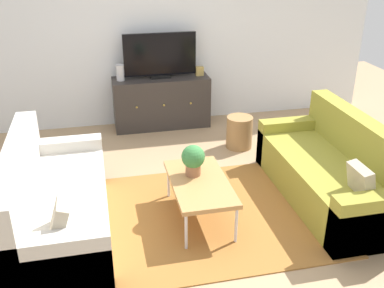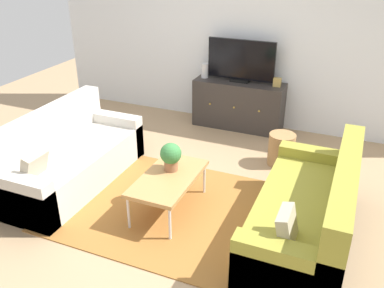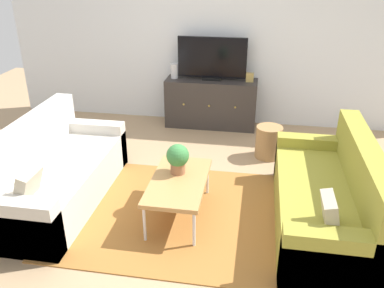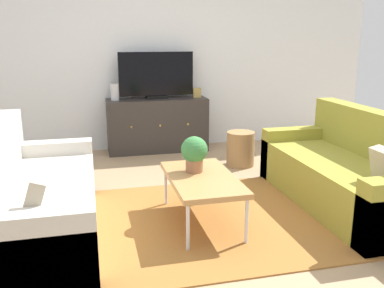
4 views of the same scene
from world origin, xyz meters
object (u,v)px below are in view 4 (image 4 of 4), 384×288
object	(u,v)px
flat_screen_tv	(156,75)
potted_plant	(194,152)
wicker_basket	(240,149)
couch_left_side	(28,203)
couch_right_side	(352,175)
tv_console	(157,125)
coffee_table	(202,180)
glass_vase	(115,92)
mantel_clock	(197,93)

from	to	relation	value
flat_screen_tv	potted_plant	bearing A→B (deg)	-91.20
wicker_basket	couch_left_side	bearing A→B (deg)	-148.06
couch_right_side	tv_console	world-z (taller)	couch_right_side
couch_right_side	potted_plant	world-z (taller)	couch_right_side
coffee_table	couch_right_side	bearing A→B (deg)	2.65
coffee_table	wicker_basket	world-z (taller)	wicker_basket
couch_right_side	wicker_basket	size ratio (longest dim) A/B	4.56
tv_console	glass_vase	distance (m)	0.74
potted_plant	wicker_basket	bearing A→B (deg)	55.64
mantel_clock	potted_plant	bearing A→B (deg)	-104.87
mantel_clock	flat_screen_tv	bearing A→B (deg)	177.96
mantel_clock	wicker_basket	bearing A→B (deg)	-71.57
couch_right_side	mantel_clock	bearing A→B (deg)	110.83
couch_left_side	couch_right_side	distance (m)	2.88
potted_plant	tv_console	bearing A→B (deg)	88.79
coffee_table	wicker_basket	xyz separation A→B (m)	(0.89, 1.50, -0.18)
couch_left_side	glass_vase	world-z (taller)	glass_vase
mantel_clock	tv_console	bearing A→B (deg)	-180.00
potted_plant	wicker_basket	size ratio (longest dim) A/B	0.73
couch_left_side	potted_plant	distance (m)	1.40
glass_vase	couch_left_side	bearing A→B (deg)	-109.64
mantel_clock	couch_left_side	bearing A→B (deg)	-129.72
coffee_table	mantel_clock	size ratio (longest dim) A/B	7.61
couch_left_side	couch_right_side	world-z (taller)	same
potted_plant	mantel_clock	size ratio (longest dim) A/B	2.39
tv_console	glass_vase	xyz separation A→B (m)	(-0.56, 0.00, 0.47)
potted_plant	glass_vase	xyz separation A→B (m)	(-0.51, 2.30, 0.25)
glass_vase	coffee_table	bearing A→B (deg)	-77.37
coffee_table	glass_vase	world-z (taller)	glass_vase
glass_vase	flat_screen_tv	bearing A→B (deg)	2.04
glass_vase	wicker_basket	bearing A→B (deg)	-33.32
couch_right_side	flat_screen_tv	distance (m)	2.91
couch_right_side	potted_plant	distance (m)	1.55
potted_plant	tv_console	world-z (taller)	potted_plant
tv_console	glass_vase	bearing A→B (deg)	180.00
coffee_table	glass_vase	size ratio (longest dim) A/B	4.52
potted_plant	couch_left_side	bearing A→B (deg)	-177.03
flat_screen_tv	wicker_basket	distance (m)	1.55
tv_console	flat_screen_tv	xyz separation A→B (m)	(0.00, 0.02, 0.68)
potted_plant	glass_vase	size ratio (longest dim) A/B	1.42
glass_vase	mantel_clock	distance (m)	1.13
coffee_table	tv_console	world-z (taller)	tv_console
couch_left_side	potted_plant	size ratio (longest dim) A/B	6.21
flat_screen_tv	wicker_basket	world-z (taller)	flat_screen_tv
tv_console	mantel_clock	xyz separation A→B (m)	(0.56, 0.00, 0.43)
flat_screen_tv	wicker_basket	size ratio (longest dim) A/B	2.39
potted_plant	mantel_clock	xyz separation A→B (m)	(0.61, 2.30, 0.20)
tv_console	mantel_clock	world-z (taller)	mantel_clock
potted_plant	couch_right_side	bearing A→B (deg)	-2.67
potted_plant	glass_vase	world-z (taller)	glass_vase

